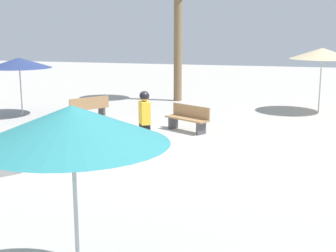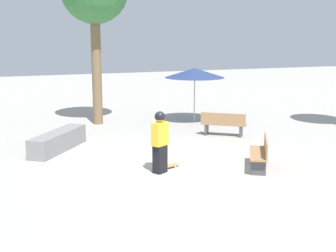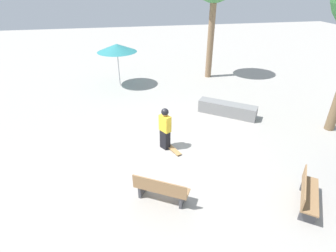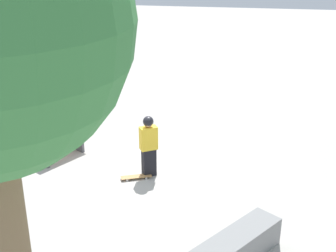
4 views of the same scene
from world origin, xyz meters
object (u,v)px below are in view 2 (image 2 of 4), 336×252
Objects in this scene: skater_main at (160,140)px; bench_near at (260,153)px; bench_far at (223,124)px; skateboard at (167,167)px; shade_umbrella_navy at (195,73)px; concrete_ledge at (58,141)px.

skater_main reaches higher than bench_near.
bench_far is at bearing 12.09° from skater_main.
skater_main is 2.80m from bench_near.
skateboard is 0.51× the size of bench_near.
shade_umbrella_navy is (6.80, -1.05, 1.60)m from bench_near.
skater_main is at bearing -147.01° from concrete_ledge.
bench_far is (4.00, -0.95, 0.00)m from bench_near.
skater_main is at bearing -100.28° from bench_far.
skater_main reaches higher than skateboard.
concrete_ledge is at bearing 81.00° from bench_near.
skater_main is 0.68× the size of shade_umbrella_navy.
skater_main is 0.92m from skateboard.
skateboard is at bearing -141.40° from concrete_ledge.
shade_umbrella_navy reaches higher than skateboard.
concrete_ledge is 1.63× the size of bench_far.
shade_umbrella_navy is at bearing 27.99° from skater_main.
concrete_ledge reaches higher than skateboard.
concrete_ledge is (3.38, 2.20, -0.60)m from skater_main.
concrete_ledge is at bearing 92.08° from skater_main.
shade_umbrella_navy is at bearing 21.52° from bench_near.
bench_far is (0.01, -5.83, 0.13)m from concrete_ledge.
shade_umbrella_navy is (5.92, -3.45, 1.97)m from skateboard.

